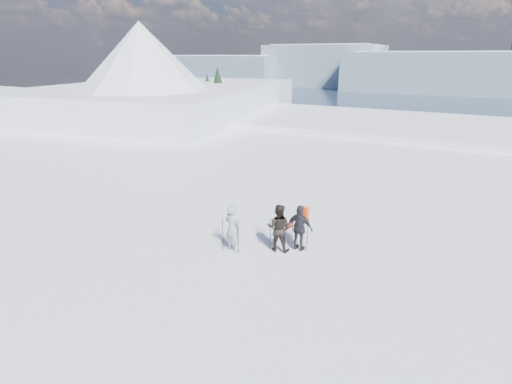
% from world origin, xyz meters
% --- Properties ---
extents(lake_basin, '(820.00, 820.00, 71.62)m').
position_xyz_m(lake_basin, '(0.00, 30.00, -6.50)').
color(lake_basin, white).
rests_on(lake_basin, ground).
extents(far_mountain_range, '(770.00, 110.00, 53.00)m').
position_xyz_m(far_mountain_range, '(29.60, 454.78, -7.19)').
color(far_mountain_range, slate).
rests_on(far_mountain_range, ground).
extents(near_ridge, '(31.37, 35.68, 25.62)m').
position_xyz_m(near_ridge, '(-26.56, 29.34, -3.48)').
color(near_ridge, white).
rests_on(near_ridge, ground).
extents(skier_grey, '(0.67, 0.50, 1.67)m').
position_xyz_m(skier_grey, '(-1.84, 1.22, 0.84)').
color(skier_grey, '#939AA1').
rests_on(skier_grey, ground).
extents(skier_dark, '(0.94, 0.80, 1.69)m').
position_xyz_m(skier_dark, '(-0.46, 1.98, 0.85)').
color(skier_dark, black).
rests_on(skier_dark, ground).
extents(skier_pack, '(0.99, 0.47, 1.65)m').
position_xyz_m(skier_pack, '(0.18, 2.35, 0.82)').
color(skier_pack, black).
rests_on(skier_pack, ground).
extents(backpack, '(0.36, 0.22, 0.49)m').
position_xyz_m(backpack, '(0.19, 2.60, 1.89)').
color(backpack, '#E74E15').
rests_on(backpack, skier_pack).
extents(ski_poles, '(2.67, 1.23, 1.30)m').
position_xyz_m(ski_poles, '(-0.69, 1.78, 0.61)').
color(ski_poles, black).
rests_on(ski_poles, ground).
extents(skis_loose, '(0.48, 1.70, 0.03)m').
position_xyz_m(skis_loose, '(-0.87, 4.07, 0.01)').
color(skis_loose, black).
rests_on(skis_loose, ground).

